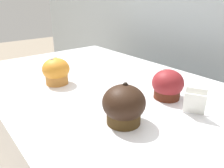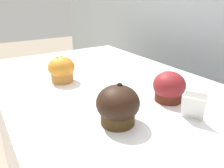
{
  "view_description": "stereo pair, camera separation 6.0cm",
  "coord_description": "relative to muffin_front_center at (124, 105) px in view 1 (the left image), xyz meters",
  "views": [
    {
      "loc": [
        0.54,
        -0.39,
        1.2
      ],
      "look_at": [
        0.11,
        -0.05,
        0.97
      ],
      "focal_mm": 35.0,
      "sensor_mm": 36.0,
      "label": 1
    },
    {
      "loc": [
        0.58,
        -0.34,
        1.2
      ],
      "look_at": [
        0.11,
        -0.05,
        0.97
      ],
      "focal_mm": 35.0,
      "sensor_mm": 36.0,
      "label": 2
    }
  ],
  "objects": [
    {
      "name": "price_card",
      "position": [
        0.08,
        0.16,
        -0.01
      ],
      "size": [
        0.06,
        0.06,
        0.06
      ],
      "color": "white",
      "rests_on": "display_counter"
    },
    {
      "name": "muffin_front_center",
      "position": [
        0.0,
        0.0,
        0.0
      ],
      "size": [
        0.1,
        0.1,
        0.1
      ],
      "color": "#422E14",
      "rests_on": "display_counter"
    },
    {
      "name": "muffin_back_right",
      "position": [
        -0.02,
        0.18,
        -0.0
      ],
      "size": [
        0.09,
        0.09,
        0.09
      ],
      "color": "#512113",
      "rests_on": "display_counter"
    },
    {
      "name": "wall_back",
      "position": [
        -0.23,
        0.7,
        -0.07
      ],
      "size": [
        3.2,
        0.1,
        1.8
      ],
      "primitive_type": "cube",
      "color": "#A8B2B7",
      "rests_on": "ground"
    },
    {
      "name": "muffin_back_left",
      "position": [
        -0.32,
        -0.01,
        -0.0
      ],
      "size": [
        0.09,
        0.09,
        0.09
      ],
      "color": "#C07A35",
      "rests_on": "display_counter"
    }
  ]
}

